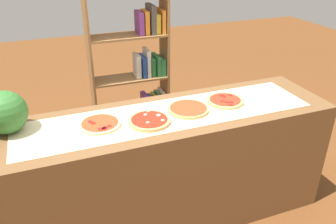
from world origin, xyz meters
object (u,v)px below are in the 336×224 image
watermelon (5,112)px  pizza_plain_2 (188,109)px  pizza_pepperoni_3 (225,101)px  bookshelf (140,80)px  pizza_mushroom_1 (149,121)px  pizza_pepperoni_0 (100,124)px

watermelon → pizza_plain_2: bearing=-6.6°
pizza_plain_2 → pizza_pepperoni_3: pizza_pepperoni_3 is taller
pizza_plain_2 → bookshelf: bookshelf is taller
pizza_mushroom_1 → pizza_pepperoni_3: 0.64m
pizza_mushroom_1 → watermelon: (-0.87, 0.21, 0.12)m
watermelon → bookshelf: (1.12, 0.86, -0.27)m
pizza_pepperoni_0 → pizza_pepperoni_3: bearing=1.2°
pizza_plain_2 → pizza_pepperoni_0: bearing=178.9°
pizza_mushroom_1 → pizza_pepperoni_3: (0.63, 0.10, -0.00)m
pizza_plain_2 → watermelon: size_ratio=1.07×
pizza_pepperoni_3 → watermelon: size_ratio=1.03×
pizza_pepperoni_0 → pizza_plain_2: 0.63m
pizza_mushroom_1 → bookshelf: (0.25, 1.07, -0.14)m
watermelon → bookshelf: bookshelf is taller
pizza_pepperoni_3 → bookshelf: bearing=111.5°
pizza_pepperoni_0 → pizza_mushroom_1: bearing=-14.4°
watermelon → pizza_pepperoni_0: bearing=-12.7°
bookshelf → watermelon: bearing=-142.5°
pizza_pepperoni_0 → pizza_pepperoni_3: (0.95, 0.02, 0.00)m
pizza_mushroom_1 → watermelon: watermelon is taller
pizza_plain_2 → bookshelf: bearing=93.8°
pizza_pepperoni_3 → bookshelf: 1.05m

